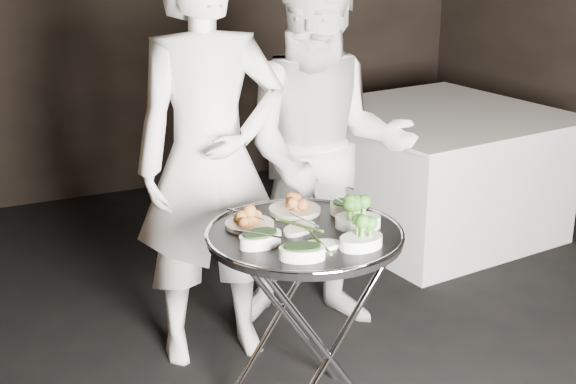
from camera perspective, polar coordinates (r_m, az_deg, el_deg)
name	(u,v)px	position (r m, az deg, el deg)	size (l,w,h in m)	color
tray_stand	(304,320)	(3.24, 1.16, -9.06)	(0.55, 0.47, 0.81)	silver
serving_tray	(305,235)	(3.09, 1.20, -3.07)	(0.77, 0.77, 0.04)	black
potato_plate_a	(249,219)	(3.14, -2.77, -1.94)	(0.19, 0.19, 0.07)	beige
potato_plate_b	(295,204)	(3.28, 0.49, -0.89)	(0.21, 0.21, 0.08)	beige
greens_bowl	(345,206)	(3.28, 4.05, -1.00)	(0.13, 0.13, 0.07)	white
asparagus_plate_a	(299,227)	(3.09, 0.80, -2.53)	(0.19, 0.16, 0.03)	white
asparagus_plate_b	(320,244)	(2.94, 2.26, -3.72)	(0.17, 0.11, 0.03)	white
spinach_bowl_a	(260,237)	(2.96, -1.98, -3.23)	(0.18, 0.13, 0.07)	white
spinach_bowl_b	(302,251)	(2.84, 1.01, -4.18)	(0.19, 0.16, 0.07)	white
broccoli_bowl_a	(358,219)	(3.14, 4.99, -1.92)	(0.21, 0.19, 0.07)	white
broccoli_bowl_b	(361,239)	(2.95, 5.22, -3.36)	(0.18, 0.14, 0.07)	white
serving_utensils	(301,214)	(3.13, 0.92, -1.57)	(0.58, 0.42, 0.01)	silver
waiter_left	(210,161)	(3.60, -5.55, 2.18)	(0.69, 0.45, 1.89)	white
waiter_right	(325,152)	(3.88, 2.64, 2.87)	(0.88, 0.69, 1.81)	white
dining_table	(434,172)	(5.30, 10.37, 1.38)	(1.43, 1.43, 0.82)	white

